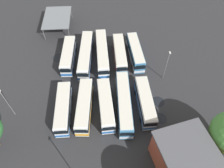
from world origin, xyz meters
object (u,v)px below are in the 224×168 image
bus_row0_slot4 (135,52)px  bus_row1_slot3 (124,103)px  bus_row1_slot1 (84,106)px  lamp_post_near_entrance (167,65)px  bus_row0_slot2 (102,53)px  bus_row1_slot2 (106,105)px  depot_building (188,166)px  bus_row0_slot3 (120,54)px  bus_row1_slot4 (145,102)px  bus_row0_slot1 (86,54)px  maintenance_shelter (57,18)px  lamp_post_by_building (7,102)px  bus_row1_slot0 (63,108)px  bus_row0_slot0 (68,56)px

bus_row0_slot4 → bus_row1_slot3: size_ratio=0.80×
bus_row1_slot1 → lamp_post_near_entrance: bearing=111.7°
bus_row0_slot2 → bus_row1_slot2: bearing=-1.3°
bus_row1_slot3 → bus_row1_slot1: bearing=-90.0°
lamp_post_near_entrance → depot_building: bearing=-5.1°
bus_row1_slot1 → bus_row0_slot4: bearing=138.7°
bus_row0_slot3 → bus_row1_slot3: bearing=-3.5°
bus_row0_slot2 → lamp_post_near_entrance: size_ratio=1.77×
bus_row1_slot2 → bus_row1_slot4: bearing=89.4°
bus_row0_slot1 → bus_row0_slot2: (-0.27, 3.93, 0.00)m
bus_row0_slot1 → maintenance_shelter: bearing=-151.8°
bus_row1_slot1 → lamp_post_by_building: size_ratio=1.50×
bus_row0_slot3 → bus_row1_slot0: size_ratio=1.04×
bus_row0_slot4 → bus_row1_slot1: (14.11, -12.40, 0.00)m
bus_row0_slot0 → bus_row0_slot4: (0.41, 15.91, 0.00)m
bus_row0_slot4 → bus_row1_slot4: same height
bus_row0_slot2 → bus_row1_slot1: bearing=-16.9°
bus_row1_slot1 → depot_building: 20.87m
bus_row0_slot4 → bus_row1_slot1: bearing=-41.3°
bus_row0_slot2 → bus_row1_slot3: 15.10m
bus_row1_slot2 → lamp_post_by_building: lamp_post_by_building is taller
bus_row0_slot2 → lamp_post_by_building: (14.13, -18.39, 2.36)m
maintenance_shelter → lamp_post_near_entrance: size_ratio=1.36×
bus_row1_slot1 → bus_row1_slot2: bearing=87.8°
bus_row1_slot4 → bus_row1_slot1: bearing=-91.2°
bus_row0_slot3 → bus_row1_slot2: 14.81m
bus_row1_slot3 → depot_building: size_ratio=1.09×
bus_row1_slot3 → bus_row0_slot1: bearing=-153.6°
bus_row1_slot0 → depot_building: depot_building is taller
bus_row1_slot0 → maintenance_shelter: bus_row1_slot0 is taller
bus_row0_slot3 → bus_row1_slot0: bearing=-41.8°
bus_row1_slot0 → bus_row1_slot3: (-0.16, 11.79, 0.00)m
bus_row0_slot4 → bus_row1_slot0: (14.27, -16.44, -0.00)m
depot_building → lamp_post_near_entrance: 20.65m
bus_row0_slot4 → maintenance_shelter: bearing=-126.1°
depot_building → maintenance_shelter: bearing=-151.5°
bus_row0_slot2 → lamp_post_near_entrance: 15.48m
bus_row1_slot3 → maintenance_shelter: bus_row1_slot3 is taller
maintenance_shelter → bus_row1_slot3: bearing=27.3°
depot_building → lamp_post_near_entrance: bearing=174.9°
bus_row0_slot1 → lamp_post_near_entrance: (7.44, 17.14, 2.45)m
bus_row1_slot0 → lamp_post_by_building: 10.17m
depot_building → lamp_post_by_building: 32.95m
bus_row0_slot3 → bus_row0_slot4: 3.80m
bus_row0_slot4 → depot_building: (27.61, 3.46, 1.37)m
bus_row0_slot0 → bus_row0_slot1: (0.04, 4.07, 0.00)m
bus_row1_slot2 → maintenance_shelter: bus_row1_slot2 is taller
bus_row0_slot3 → depot_building: size_ratio=0.87×
bus_row0_slot4 → lamp_post_by_building: (13.49, -26.29, 2.36)m
bus_row0_slot4 → depot_building: size_ratio=0.87×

